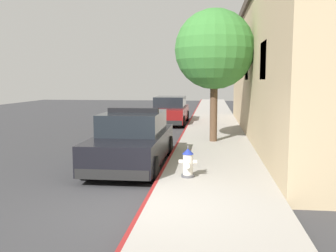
{
  "coord_description": "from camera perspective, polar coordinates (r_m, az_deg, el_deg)",
  "views": [
    {
      "loc": [
        1.2,
        -6.96,
        2.48
      ],
      "look_at": [
        -0.2,
        5.29,
        1.0
      ],
      "focal_mm": 40.67,
      "sensor_mm": 36.0,
      "label": 1
    }
  ],
  "objects": [
    {
      "name": "ground_plane",
      "position": [
        18.13,
        -12.41,
        -1.49
      ],
      "size": [
        31.35,
        60.0,
        0.2
      ],
      "primitive_type": "cube",
      "color": "#353538"
    },
    {
      "name": "sidewalk_pavement",
      "position": [
        17.13,
        6.93,
        -1.24
      ],
      "size": [
        2.67,
        60.0,
        0.17
      ],
      "primitive_type": "cube",
      "color": "#9E9991",
      "rests_on": "ground"
    },
    {
      "name": "curb_painted_edge",
      "position": [
        17.17,
        2.34,
        -1.18
      ],
      "size": [
        0.08,
        60.0,
        0.17
      ],
      "primitive_type": "cube",
      "color": "maroon",
      "rests_on": "ground"
    },
    {
      "name": "storefront_building",
      "position": [
        17.43,
        23.34,
        7.9
      ],
      "size": [
        7.24,
        18.99,
        5.92
      ],
      "color": "tan",
      "rests_on": "ground"
    },
    {
      "name": "police_cruiser",
      "position": [
        11.16,
        -5.26,
        -2.13
      ],
      "size": [
        1.94,
        4.84,
        1.68
      ],
      "color": "black",
      "rests_on": "ground"
    },
    {
      "name": "parked_car_silver_ahead",
      "position": [
        21.82,
        0.31,
        2.28
      ],
      "size": [
        1.94,
        4.84,
        1.56
      ],
      "color": "maroon",
      "rests_on": "ground"
    },
    {
      "name": "fire_hydrant",
      "position": [
        9.18,
        3.0,
        -5.52
      ],
      "size": [
        0.44,
        0.4,
        0.76
      ],
      "color": "#4C4C51",
      "rests_on": "sidewalk_pavement"
    },
    {
      "name": "street_tree",
      "position": [
        14.56,
        6.98,
        11.29
      ],
      "size": [
        2.98,
        2.98,
        4.96
      ],
      "color": "brown",
      "rests_on": "sidewalk_pavement"
    }
  ]
}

